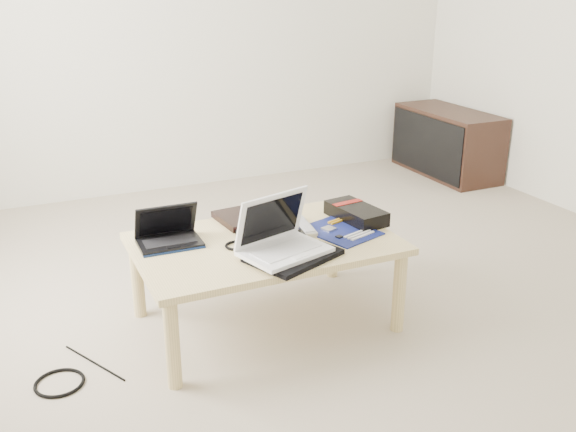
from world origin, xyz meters
name	(u,v)px	position (x,y,z in m)	size (l,w,h in m)	color
ground	(334,295)	(0.00, 0.00, 0.00)	(4.00, 4.00, 0.00)	#B6A793
coffee_table	(265,251)	(-0.41, -0.11, 0.35)	(1.10, 0.70, 0.40)	#E0C787
media_cabinet	(446,142)	(1.77, 1.45, 0.25)	(0.41, 0.90, 0.50)	#362016
book	(250,216)	(-0.37, 0.16, 0.41)	(0.31, 0.27, 0.03)	black
netbook	(169,235)	(-0.79, 0.03, 0.44)	(0.26, 0.20, 0.17)	black
tablet	(271,237)	(-0.37, -0.10, 0.41)	(0.30, 0.24, 0.01)	black
remote	(304,226)	(-0.19, -0.05, 0.41)	(0.09, 0.25, 0.02)	#B5B6BA
neoprene_sleeve	(293,256)	(-0.37, -0.32, 0.41)	(0.35, 0.25, 0.02)	black
white_laptop	(281,240)	(-0.41, -0.28, 0.47)	(0.39, 0.32, 0.24)	white
motherboard	(341,231)	(-0.06, -0.15, 0.40)	(0.33, 0.37, 0.01)	#0B184C
gpu_box	(356,213)	(0.07, -0.05, 0.43)	(0.19, 0.32, 0.07)	black
cable_coil	(236,246)	(-0.54, -0.12, 0.41)	(0.10, 0.10, 0.01)	black
floor_cable_coil	(59,383)	(-1.31, -0.21, 0.01)	(0.19, 0.19, 0.01)	black
floor_cable_trail	(94,363)	(-1.16, -0.12, 0.00)	(0.01, 0.01, 0.39)	black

